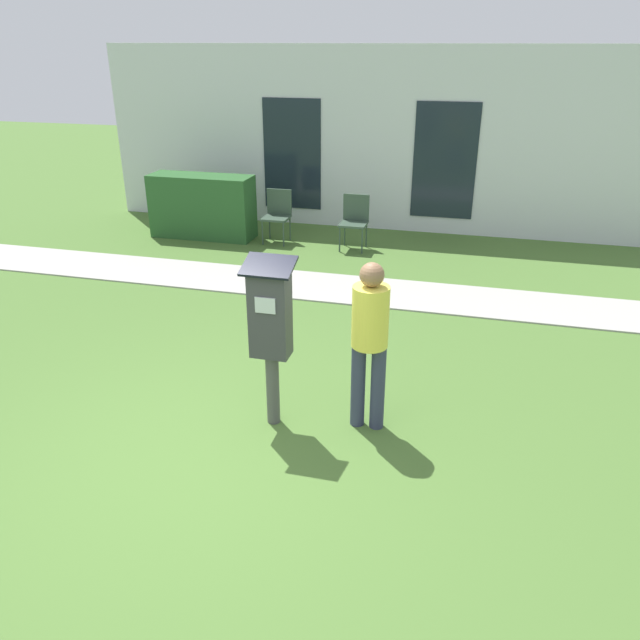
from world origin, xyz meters
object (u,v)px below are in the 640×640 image
Objects in this scene: parking_meter at (270,322)px; outdoor_chair_left at (278,212)px; person_standing at (370,334)px; outdoor_chair_middle at (355,217)px.

parking_meter is 1.77× the size of outdoor_chair_left.
person_standing is 1.76× the size of outdoor_chair_left.
outdoor_chair_left is (-2.59, 5.29, -0.40)m from person_standing.
outdoor_chair_middle is (-0.36, 5.40, -0.49)m from parking_meter.
outdoor_chair_middle is at bearing 93.83° from parking_meter.
parking_meter is 5.74m from outdoor_chair_left.
person_standing is 5.40m from outdoor_chair_middle.
person_standing is at bearing -88.24° from outdoor_chair_left.
parking_meter reaches higher than outdoor_chair_middle.
parking_meter is 1.77× the size of outdoor_chair_middle.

